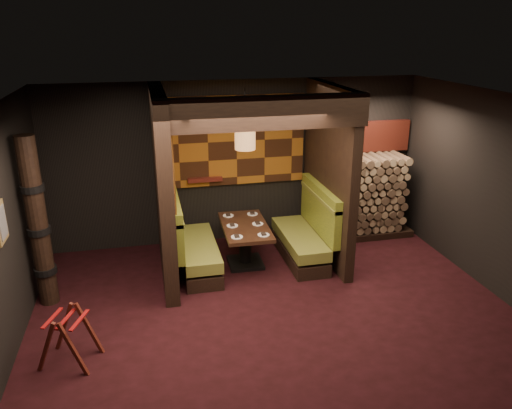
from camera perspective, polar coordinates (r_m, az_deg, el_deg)
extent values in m
cube|color=black|center=(6.90, 2.47, -12.75)|extent=(6.50, 5.50, 0.02)
cube|color=black|center=(5.87, 2.89, 11.52)|extent=(6.50, 5.50, 0.02)
cube|color=black|center=(8.80, -2.13, 4.86)|extent=(6.50, 0.02, 2.85)
cube|color=black|center=(3.97, 13.71, -16.06)|extent=(6.50, 0.02, 2.85)
cube|color=black|center=(7.74, 26.62, 0.54)|extent=(0.02, 5.50, 2.85)
cube|color=black|center=(7.60, -10.58, 2.05)|extent=(0.20, 2.20, 2.85)
cube|color=black|center=(8.17, 8.31, 3.45)|extent=(0.15, 2.10, 2.85)
cube|color=black|center=(6.57, 0.97, 10.42)|extent=(2.85, 0.18, 0.44)
cube|color=#A25C19|center=(8.65, -2.26, 7.29)|extent=(2.40, 0.06, 1.55)
cube|color=#A25C19|center=(7.65, -9.95, 5.54)|extent=(0.04, 1.85, 1.45)
cube|color=#5A1C16|center=(8.68, -5.87, 2.86)|extent=(0.60, 0.12, 0.07)
cube|color=black|center=(8.12, -6.48, -6.54)|extent=(0.55, 1.60, 0.22)
cube|color=olive|center=(8.02, -6.55, -4.94)|extent=(0.55, 1.60, 0.18)
cube|color=#4E6223|center=(7.84, -9.10, -2.56)|extent=(0.12, 1.60, 0.78)
cube|color=olive|center=(7.71, -9.24, -0.16)|extent=(0.15, 1.60, 0.06)
cube|color=black|center=(8.44, 4.96, -5.42)|extent=(0.55, 1.60, 0.22)
cube|color=olive|center=(8.34, 5.01, -3.87)|extent=(0.55, 1.60, 0.18)
cube|color=#4E6223|center=(8.29, 7.30, -1.18)|extent=(0.12, 1.60, 0.78)
cube|color=olive|center=(8.17, 7.40, 1.11)|extent=(0.15, 1.60, 0.06)
cube|color=black|center=(8.24, -1.22, -6.64)|extent=(0.57, 0.57, 0.06)
cylinder|color=black|center=(8.11, -1.23, -4.83)|extent=(0.20, 0.20, 0.63)
cube|color=#332012|center=(7.97, -1.25, -2.57)|extent=(0.75, 1.33, 0.06)
cylinder|color=white|center=(7.52, -2.20, -3.73)|extent=(0.18, 0.18, 0.01)
cube|color=black|center=(7.51, -2.20, -3.62)|extent=(0.07, 0.11, 0.02)
cylinder|color=white|center=(7.59, 0.88, -3.48)|extent=(0.18, 0.18, 0.01)
cube|color=black|center=(7.58, 0.88, -3.37)|extent=(0.07, 0.11, 0.02)
cylinder|color=white|center=(7.93, -2.72, -2.44)|extent=(0.18, 0.18, 0.01)
cube|color=black|center=(7.92, -2.72, -2.33)|extent=(0.07, 0.11, 0.02)
cylinder|color=white|center=(7.99, 0.20, -2.22)|extent=(0.18, 0.18, 0.01)
cube|color=black|center=(7.99, 0.20, -2.12)|extent=(0.07, 0.11, 0.02)
cylinder|color=white|center=(8.34, -3.19, -1.28)|extent=(0.18, 0.18, 0.01)
cube|color=black|center=(8.33, -3.19, -1.18)|extent=(0.07, 0.11, 0.02)
cylinder|color=white|center=(8.40, -0.41, -1.08)|extent=(0.18, 0.18, 0.01)
cube|color=black|center=(8.40, -0.41, -0.98)|extent=(0.07, 0.11, 0.02)
cylinder|color=#9E6C3D|center=(7.47, -1.26, 8.01)|extent=(0.31, 0.31, 0.45)
sphere|color=#FFC672|center=(7.47, -1.26, 8.01)|extent=(0.18, 0.18, 0.18)
cylinder|color=black|center=(7.39, -1.29, 11.44)|extent=(0.02, 0.02, 0.46)
cube|color=olive|center=(6.28, -27.20, -1.87)|extent=(0.04, 0.36, 0.46)
cube|color=#3F3F3F|center=(6.28, -26.98, -1.86)|extent=(0.01, 0.27, 0.36)
cube|color=#4D1A11|center=(6.26, -22.87, -14.91)|extent=(0.31, 0.15, 0.70)
cube|color=#4D1A11|center=(6.11, -20.10, -15.41)|extent=(0.31, 0.15, 0.70)
cube|color=#4D1A11|center=(6.55, -21.10, -12.97)|extent=(0.31, 0.15, 0.70)
cube|color=#4D1A11|center=(6.41, -18.44, -13.40)|extent=(0.31, 0.15, 0.70)
cube|color=maroon|center=(6.26, -22.27, -11.92)|extent=(0.19, 0.42, 0.01)
cube|color=maroon|center=(6.19, -20.92, -12.14)|extent=(0.19, 0.42, 0.01)
cube|color=maroon|center=(6.12, -19.53, -12.35)|extent=(0.19, 0.42, 0.01)
cylinder|color=black|center=(7.30, -23.67, -1.99)|extent=(0.26, 0.26, 2.40)
cylinder|color=black|center=(7.57, -22.93, -6.91)|extent=(0.31, 0.31, 0.09)
cylinder|color=black|center=(7.34, -23.56, -2.71)|extent=(0.31, 0.31, 0.09)
cylinder|color=black|center=(7.14, -24.22, 1.74)|extent=(0.31, 0.31, 0.09)
cube|color=black|center=(9.56, 12.06, -2.99)|extent=(1.73, 0.70, 0.12)
cube|color=brown|center=(9.30, 12.39, 1.27)|extent=(1.73, 0.70, 1.38)
cube|color=maroon|center=(9.33, 11.98, 7.56)|extent=(1.83, 0.10, 0.56)
cube|color=black|center=(8.43, 8.26, 3.98)|extent=(0.08, 0.08, 2.85)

